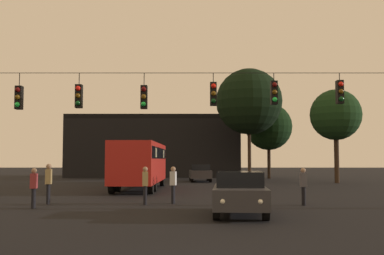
# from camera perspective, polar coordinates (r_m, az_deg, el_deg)

# --- Properties ---
(ground_plane) EXTENTS (168.00, 168.00, 0.00)m
(ground_plane) POSITION_cam_1_polar(r_m,az_deg,el_deg) (32.54, -0.62, -7.31)
(ground_plane) COLOR black
(ground_plane) RESTS_ON ground
(overhead_signal_span) EXTENTS (18.15, 0.44, 6.40)m
(overhead_signal_span) POSITION_cam_1_polar(r_m,az_deg,el_deg) (19.14, -1.30, 1.48)
(overhead_signal_span) COLOR black
(overhead_signal_span) RESTS_ON ground
(city_bus) EXTENTS (2.69, 11.04, 3.00)m
(city_bus) POSITION_cam_1_polar(r_m,az_deg,el_deg) (31.27, -6.10, -4.00)
(city_bus) COLOR #B21E19
(city_bus) RESTS_ON ground
(car_near_right) EXTENTS (2.12, 4.44, 1.52)m
(car_near_right) POSITION_cam_1_polar(r_m,az_deg,el_deg) (16.91, 5.86, -7.76)
(car_near_right) COLOR #2D2D33
(car_near_right) RESTS_ON ground
(car_far_left) EXTENTS (2.00, 4.40, 1.52)m
(car_far_left) POSITION_cam_1_polar(r_m,az_deg,el_deg) (42.10, 1.09, -5.44)
(car_far_left) COLOR #2D2D33
(car_far_left) RESTS_ON ground
(pedestrian_crossing_left) EXTENTS (0.30, 0.39, 1.63)m
(pedestrian_crossing_left) POSITION_cam_1_polar(r_m,az_deg,el_deg) (21.16, -2.17, -6.65)
(pedestrian_crossing_left) COLOR black
(pedestrian_crossing_left) RESTS_ON ground
(pedestrian_crossing_center) EXTENTS (0.28, 0.39, 1.64)m
(pedestrian_crossing_center) POSITION_cam_1_polar(r_m,az_deg,el_deg) (20.67, -5.55, -6.69)
(pedestrian_crossing_center) COLOR black
(pedestrian_crossing_center) RESTS_ON ground
(pedestrian_crossing_right) EXTENTS (0.28, 0.38, 1.60)m
(pedestrian_crossing_right) POSITION_cam_1_polar(r_m,az_deg,el_deg) (20.12, -18.39, -6.65)
(pedestrian_crossing_right) COLOR black
(pedestrian_crossing_right) RESTS_ON ground
(pedestrian_near_bus) EXTENTS (0.28, 0.39, 1.76)m
(pedestrian_near_bus) POSITION_cam_1_polar(r_m,az_deg,el_deg) (21.84, -16.76, -6.19)
(pedestrian_near_bus) COLOR black
(pedestrian_near_bus) RESTS_ON ground
(pedestrian_trailing) EXTENTS (0.24, 0.36, 1.59)m
(pedestrian_trailing) POSITION_cam_1_polar(r_m,az_deg,el_deg) (20.86, 13.36, -6.66)
(pedestrian_trailing) COLOR black
(pedestrian_trailing) RESTS_ON ground
(corner_building) EXTENTS (19.03, 8.89, 6.86)m
(corner_building) POSITION_cam_1_polar(r_m,az_deg,el_deg) (55.18, -4.36, -2.33)
(corner_building) COLOR black
(corner_building) RESTS_ON ground
(tree_left_silhouette) EXTENTS (4.84, 4.84, 7.76)m
(tree_left_silhouette) POSITION_cam_1_polar(r_m,az_deg,el_deg) (49.68, 9.30, 0.08)
(tree_left_silhouette) COLOR black
(tree_left_silhouette) RESTS_ON ground
(tree_behind_building) EXTENTS (6.27, 6.27, 10.57)m
(tree_behind_building) POSITION_cam_1_polar(r_m,az_deg,el_deg) (45.23, 6.97, 3.11)
(tree_behind_building) COLOR #2D2116
(tree_behind_building) RESTS_ON ground
(tree_right_far) EXTENTS (4.26, 4.26, 7.82)m
(tree_right_far) POSITION_cam_1_polar(r_m,az_deg,el_deg) (41.42, 17.01, 1.44)
(tree_right_far) COLOR #2D2116
(tree_right_far) RESTS_ON ground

